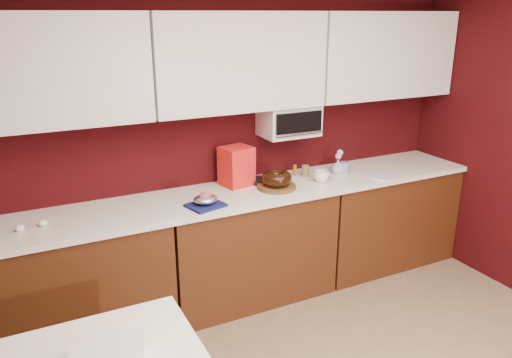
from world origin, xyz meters
The scene contains 28 objects.
wall_back centered at (0.00, 2.25, 1.25)m, with size 4.00×0.02×2.50m, color #370709.
base_cabinet_left centered at (-1.33, 1.94, 0.43)m, with size 1.31×0.58×0.86m, color #47220E.
base_cabinet_center centered at (0.00, 1.94, 0.43)m, with size 1.31×0.58×0.86m, color #47220E.
base_cabinet_right centered at (1.33, 1.94, 0.43)m, with size 1.31×0.58×0.86m, color #47220E.
countertop centered at (0.00, 1.94, 0.88)m, with size 4.00×0.62×0.04m, color white.
upper_cabinet_left centered at (-1.33, 2.08, 1.85)m, with size 1.31×0.33×0.70m, color white.
upper_cabinet_center centered at (0.00, 2.08, 1.85)m, with size 1.31×0.33×0.70m, color white.
upper_cabinet_right centered at (1.33, 2.08, 1.85)m, with size 1.31×0.33×0.70m, color white.
toaster_oven centered at (0.45, 2.10, 1.38)m, with size 0.45×0.30×0.25m, color white.
toaster_oven_door centered at (0.45, 1.94, 1.38)m, with size 0.40×0.02×0.18m, color black.
toaster_oven_handle centered at (0.45, 1.93, 1.30)m, with size 0.02×0.02×0.42m, color silver.
cake_base centered at (0.23, 1.89, 0.91)m, with size 0.30×0.30×0.03m, color brown.
bundt_cake centered at (0.23, 1.89, 0.98)m, with size 0.23×0.23×0.09m, color black.
navy_towel centered at (-0.40, 1.78, 0.91)m, with size 0.24×0.20×0.02m, color #151A4F.
foil_ham_nest centered at (-0.40, 1.78, 0.96)m, with size 0.17×0.15×0.06m, color white.
roasted_ham centered at (-0.40, 1.78, 0.98)m, with size 0.09×0.08×0.06m, color #C05B58.
pandoro_box centered at (-0.01, 2.10, 1.05)m, with size 0.22×0.20×0.31m, color red.
dark_pan centered at (0.19, 2.06, 0.92)m, with size 0.19×0.19×0.03m, color black.
coffee_mug centered at (0.62, 1.86, 0.96)m, with size 0.10×0.10×0.11m, color white.
blue_jar centered at (0.93, 1.99, 0.95)m, with size 0.08×0.08×0.09m, color navy.
flower_vase centered at (0.87, 2.00, 0.97)m, with size 0.09×0.09×0.13m, color #B6BACE.
flower_pink centered at (0.87, 2.00, 1.05)m, with size 0.05×0.05×0.05m, color pink.
flower_blue centered at (0.90, 2.02, 1.07)m, with size 0.05×0.05×0.05m, color #97CDF3.
china_plate centered at (1.15, 1.74, 0.91)m, with size 0.22×0.22×0.01m, color white.
amber_bottle centered at (0.52, 2.10, 0.95)m, with size 0.03×0.03×0.09m, color brown.
paper_cup centered at (0.59, 2.05, 0.95)m, with size 0.06×0.06×0.09m, color olive.
egg_left centered at (-1.58, 1.90, 0.92)m, with size 0.06×0.04×0.04m, color white.
egg_right centered at (-1.45, 1.92, 0.92)m, with size 0.06×0.04×0.04m, color white.
Camera 1 is at (-1.54, -1.28, 2.19)m, focal length 35.00 mm.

